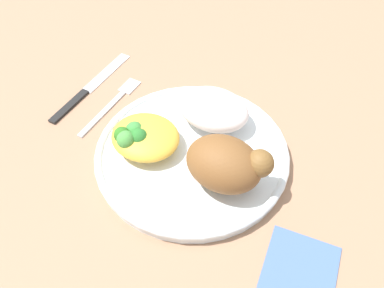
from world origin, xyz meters
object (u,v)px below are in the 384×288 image
at_px(plate, 192,153).
at_px(knife, 85,91).
at_px(rice_pile, 215,110).
at_px(fork, 113,102).
at_px(roasted_chicken, 226,164).
at_px(mac_cheese_with_broccoli, 143,137).

relative_size(plate, knife, 1.36).
distance_m(rice_pile, fork, 0.17).
height_order(roasted_chicken, rice_pile, roasted_chicken).
bearing_deg(roasted_chicken, plate, 157.19).
bearing_deg(knife, fork, 0.33).
relative_size(plate, fork, 1.82).
distance_m(fork, knife, 0.05).
relative_size(plate, roasted_chicken, 2.52).
distance_m(mac_cheese_with_broccoli, knife, 0.17).
relative_size(roasted_chicken, knife, 0.54).
bearing_deg(roasted_chicken, fork, 163.87).
distance_m(mac_cheese_with_broccoli, fork, 0.12).
xyz_separation_m(plate, knife, (-0.21, 0.04, -0.01)).
xyz_separation_m(roasted_chicken, rice_pile, (-0.06, 0.09, -0.01)).
relative_size(mac_cheese_with_broccoli, fork, 0.65).
distance_m(plate, mac_cheese_with_broccoli, 0.07).
xyz_separation_m(mac_cheese_with_broccoli, fork, (-0.10, 0.06, -0.03)).
height_order(plate, knife, plate).
relative_size(plate, mac_cheese_with_broccoli, 2.80).
bearing_deg(plate, rice_pile, 87.03).
relative_size(rice_pile, fork, 0.71).
height_order(plate, mac_cheese_with_broccoli, mac_cheese_with_broccoli).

